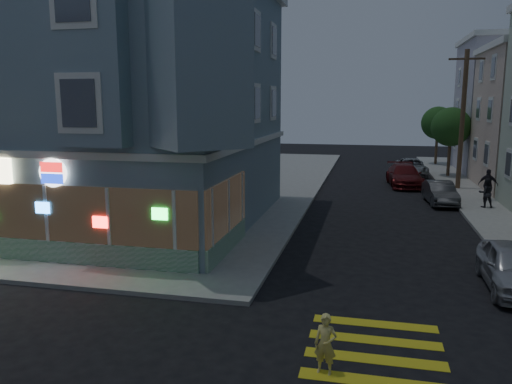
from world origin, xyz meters
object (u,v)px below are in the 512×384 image
(parked_car_d, at_px, (411,167))
(street_tree_near, at_px, (451,127))
(running_child, at_px, (325,344))
(parked_car_c, at_px, (404,176))
(street_tree_far, at_px, (438,123))
(pedestrian_b, at_px, (488,185))
(parked_car_b, at_px, (440,193))
(traffic_signal, at_px, (171,163))
(pedestrian_a, at_px, (486,193))
(utility_pole, at_px, (463,118))

(parked_car_d, bearing_deg, street_tree_near, -4.11)
(running_child, height_order, parked_car_d, parked_car_d)
(street_tree_near, xyz_separation_m, parked_car_c, (-3.60, -5.09, -3.18))
(street_tree_far, height_order, pedestrian_b, street_tree_far)
(street_tree_far, distance_m, parked_car_d, 8.97)
(parked_car_b, relative_size, parked_car_d, 0.80)
(pedestrian_b, distance_m, traffic_signal, 20.71)
(street_tree_far, height_order, pedestrian_a, street_tree_far)
(pedestrian_a, relative_size, parked_car_b, 0.40)
(utility_pole, relative_size, street_tree_far, 1.70)
(street_tree_near, bearing_deg, pedestrian_b, -85.44)
(running_child, relative_size, pedestrian_b, 0.74)
(street_tree_near, relative_size, parked_car_c, 1.02)
(parked_car_c, bearing_deg, pedestrian_a, -67.02)
(pedestrian_a, distance_m, parked_car_d, 12.80)
(street_tree_near, distance_m, street_tree_far, 8.00)
(parked_car_b, xyz_separation_m, parked_car_d, (-0.81, 11.31, 0.04))
(parked_car_d, bearing_deg, parked_car_c, -100.71)
(street_tree_far, bearing_deg, pedestrian_b, -87.46)
(utility_pole, distance_m, traffic_signal, 23.25)
(parked_car_b, bearing_deg, street_tree_far, 79.05)
(parked_car_d, bearing_deg, pedestrian_b, -72.36)
(utility_pole, height_order, traffic_signal, utility_pole)
(utility_pole, distance_m, parked_car_d, 7.80)
(running_child, bearing_deg, traffic_signal, 146.38)
(pedestrian_a, xyz_separation_m, parked_car_d, (-3.03, 12.44, -0.25))
(running_child, bearing_deg, pedestrian_a, 79.28)
(utility_pole, distance_m, parked_car_b, 6.88)
(pedestrian_a, height_order, parked_car_c, pedestrian_a)
(parked_car_c, bearing_deg, parked_car_b, -80.11)
(pedestrian_b, relative_size, parked_car_b, 0.46)
(utility_pole, distance_m, pedestrian_a, 7.42)
(pedestrian_a, xyz_separation_m, traffic_signal, (-12.63, -13.45, 2.87))
(pedestrian_b, xyz_separation_m, parked_car_b, (-2.78, -1.15, -0.40))
(parked_car_c, bearing_deg, traffic_signal, -118.00)
(pedestrian_a, bearing_deg, parked_car_d, -79.58)
(utility_pole, xyz_separation_m, traffic_signal, (-12.19, -19.78, -0.98))
(parked_car_b, distance_m, parked_car_d, 11.33)
(pedestrian_a, distance_m, pedestrian_b, 2.35)
(street_tree_near, xyz_separation_m, street_tree_far, (0.00, 8.00, 0.00))
(street_tree_near, bearing_deg, parked_car_b, -100.02)
(pedestrian_a, xyz_separation_m, parked_car_c, (-3.84, 7.24, -0.19))
(street_tree_far, relative_size, pedestrian_a, 3.34)
(street_tree_near, xyz_separation_m, pedestrian_b, (0.80, -10.04, -2.88))
(street_tree_far, xyz_separation_m, running_child, (-6.76, -39.09, -3.26))
(running_child, relative_size, traffic_signal, 0.25)
(pedestrian_a, height_order, parked_car_b, pedestrian_a)
(street_tree_far, height_order, parked_car_c, street_tree_far)
(parked_car_c, relative_size, traffic_signal, 0.96)
(traffic_signal, bearing_deg, pedestrian_b, 37.41)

